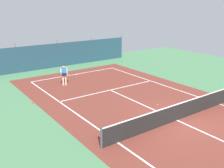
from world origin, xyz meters
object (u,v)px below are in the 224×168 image
(tennis_net, at_px, (177,112))
(tennis_player, at_px, (64,73))
(water_bottle, at_px, (32,103))
(tennis_ball_near_player, at_px, (158,105))
(parked_car, at_px, (35,56))

(tennis_net, xyz_separation_m, tennis_player, (-2.22, 9.53, 0.45))
(tennis_player, xyz_separation_m, water_bottle, (-3.49, -2.52, -0.84))
(tennis_ball_near_player, height_order, water_bottle, water_bottle)
(tennis_ball_near_player, bearing_deg, water_bottle, 143.57)
(tennis_net, bearing_deg, water_bottle, 129.15)
(tennis_ball_near_player, relative_size, parked_car, 0.02)
(tennis_net, xyz_separation_m, water_bottle, (-5.71, 7.01, -0.39))
(parked_car, xyz_separation_m, water_bottle, (-4.19, -11.09, -0.72))
(tennis_net, bearing_deg, parked_car, 94.81)
(tennis_player, height_order, water_bottle, tennis_player)
(tennis_ball_near_player, xyz_separation_m, parked_car, (-2.29, 15.86, 0.81))
(parked_car, bearing_deg, tennis_net, -79.51)
(water_bottle, bearing_deg, tennis_player, 35.78)
(tennis_net, distance_m, tennis_ball_near_player, 2.41)
(water_bottle, bearing_deg, tennis_ball_near_player, -36.43)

